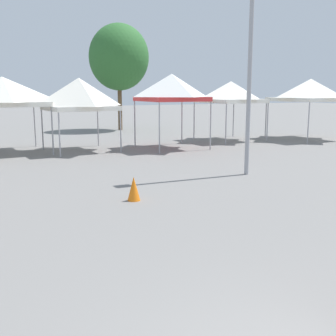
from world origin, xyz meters
name	(u,v)px	position (x,y,z in m)	size (l,w,h in m)	color
canopy_tent_behind_right	(3,92)	(-0.90, 17.23, 2.64)	(3.54, 3.54, 3.26)	#9E9EA3
canopy_tent_center	(79,94)	(2.15, 16.36, 2.53)	(3.01, 3.01, 3.23)	#9E9EA3
canopy_tent_behind_center	(172,88)	(6.23, 15.37, 2.81)	(2.80, 2.80, 3.44)	#9E9EA3
canopy_tent_behind_left	(231,92)	(10.51, 16.73, 2.60)	(3.15, 3.15, 3.17)	#9E9EA3
canopy_tent_far_left	(310,90)	(14.76, 15.25, 2.71)	(3.49, 3.49, 3.32)	#9E9EA3
light_pole_opposite_side	(251,37)	(5.49, 8.67, 4.29)	(0.36, 0.36, 7.47)	#9E9EA3
tree_behind_tents_left	(119,57)	(7.36, 25.25, 4.87)	(4.01, 4.01, 7.09)	brown
traffic_cone_lot_center	(134,189)	(0.98, 7.28, 0.30)	(0.32, 0.32, 0.60)	orange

